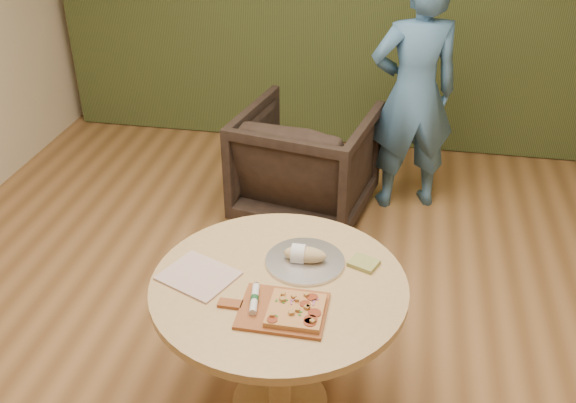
# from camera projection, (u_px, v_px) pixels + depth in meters

# --- Properties ---
(room_shell) EXTENTS (5.04, 6.04, 2.84)m
(room_shell) POSITION_uv_depth(u_px,v_px,m) (268.00, 128.00, 2.56)
(room_shell) COLOR #9B6B3E
(room_shell) RESTS_ON ground
(pedestal_table) EXTENTS (1.11, 1.11, 0.75)m
(pedestal_table) POSITION_uv_depth(u_px,v_px,m) (279.00, 307.00, 2.83)
(pedestal_table) COLOR tan
(pedestal_table) RESTS_ON ground
(pizza_paddle) EXTENTS (0.45, 0.28, 0.01)m
(pizza_paddle) POSITION_uv_depth(u_px,v_px,m) (280.00, 310.00, 2.58)
(pizza_paddle) COLOR brown
(pizza_paddle) RESTS_ON pedestal_table
(flatbread_pizza) EXTENTS (0.22, 0.22, 0.04)m
(flatbread_pizza) POSITION_uv_depth(u_px,v_px,m) (296.00, 310.00, 2.55)
(flatbread_pizza) COLOR tan
(flatbread_pizza) RESTS_ON pizza_paddle
(cutlery_roll) EXTENTS (0.05, 0.20, 0.03)m
(cutlery_roll) POSITION_uv_depth(u_px,v_px,m) (254.00, 299.00, 2.61)
(cutlery_roll) COLOR silver
(cutlery_roll) RESTS_ON pizza_paddle
(newspaper) EXTENTS (0.37, 0.35, 0.01)m
(newspaper) POSITION_uv_depth(u_px,v_px,m) (198.00, 276.00, 2.78)
(newspaper) COLOR white
(newspaper) RESTS_ON pedestal_table
(serving_tray) EXTENTS (0.36, 0.36, 0.02)m
(serving_tray) POSITION_uv_depth(u_px,v_px,m) (305.00, 261.00, 2.87)
(serving_tray) COLOR silver
(serving_tray) RESTS_ON pedestal_table
(bread_roll) EXTENTS (0.19, 0.09, 0.09)m
(bread_roll) POSITION_uv_depth(u_px,v_px,m) (303.00, 254.00, 2.85)
(bread_roll) COLOR tan
(bread_roll) RESTS_ON serving_tray
(green_packet) EXTENTS (0.15, 0.14, 0.02)m
(green_packet) POSITION_uv_depth(u_px,v_px,m) (364.00, 263.00, 2.85)
(green_packet) COLOR olive
(green_packet) RESTS_ON pedestal_table
(armchair) EXTENTS (1.00, 0.95, 0.88)m
(armchair) POSITION_uv_depth(u_px,v_px,m) (306.00, 158.00, 4.44)
(armchair) COLOR black
(armchair) RESTS_ON ground
(person_standing) EXTENTS (0.72, 0.58, 1.70)m
(person_standing) POSITION_uv_depth(u_px,v_px,m) (414.00, 94.00, 4.36)
(person_standing) COLOR teal
(person_standing) RESTS_ON ground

